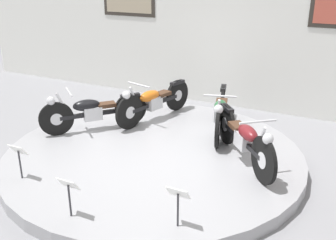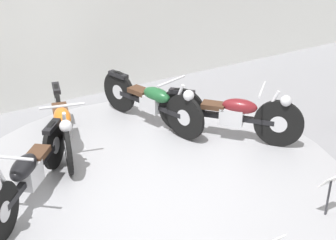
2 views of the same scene
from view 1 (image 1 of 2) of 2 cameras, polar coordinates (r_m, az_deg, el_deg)
The scene contains 10 objects.
ground_plane at distance 6.45m, azimuth -2.05°, elevation -5.92°, with size 60.00×60.00×0.00m, color gray.
display_platform at distance 6.40m, azimuth -2.06°, elevation -5.16°, with size 4.75×4.75×0.19m, color #99999E.
back_wall at distance 8.78m, azimuth 8.56°, elevation 15.84°, with size 14.00×0.22×4.30m.
motorcycle_black at distance 7.14m, azimuth -10.95°, elevation 1.38°, with size 1.30×1.53×0.78m.
motorcycle_orange at distance 7.51m, azimuth -2.15°, elevation 2.85°, with size 0.64×1.94×0.79m.
motorcycle_green at distance 6.98m, azimuth 7.62°, elevation 1.31°, with size 0.69×1.94×0.80m.
motorcycle_maroon at distance 5.94m, azimuth 11.02°, elevation -2.51°, with size 1.36×1.56×0.81m.
info_placard_front_left at distance 5.76m, azimuth -20.85°, elevation -4.67°, with size 0.26×0.11×0.51m.
info_placard_front_centre at distance 4.73m, azimuth -14.24°, elevation -9.68°, with size 0.26×0.11×0.51m.
info_placard_front_right at distance 4.43m, azimuth 1.46°, elevation -11.25°, with size 0.26×0.11×0.51m.
Camera 1 is at (2.80, -5.01, 2.93)m, focal length 42.00 mm.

